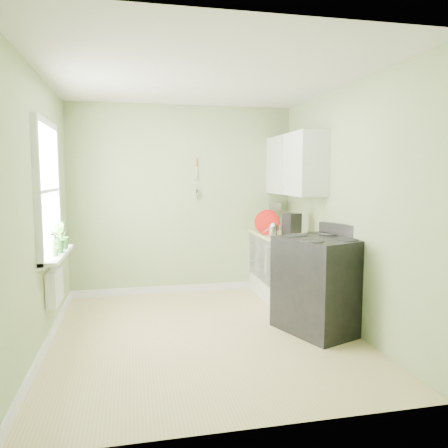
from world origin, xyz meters
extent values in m
cube|color=tan|center=(0.00, 0.00, -0.01)|extent=(3.20, 3.60, 0.02)
cube|color=white|center=(0.00, 0.00, 2.71)|extent=(3.20, 3.60, 0.02)
cube|color=#9DB279|center=(0.00, 1.81, 1.35)|extent=(3.20, 0.02, 2.70)
cube|color=#9DB279|center=(-1.61, 0.00, 1.35)|extent=(0.02, 3.60, 2.70)
cube|color=#9DB279|center=(1.61, 0.00, 1.35)|extent=(0.02, 3.60, 2.70)
cube|color=white|center=(1.30, 1.00, 0.43)|extent=(0.60, 1.60, 0.87)
cube|color=beige|center=(1.29, 1.00, 0.89)|extent=(0.64, 1.60, 0.04)
cube|color=white|center=(1.43, 1.10, 1.85)|extent=(0.35, 1.40, 0.80)
cube|color=white|center=(-1.59, 0.30, 1.55)|extent=(0.02, 1.00, 1.30)
cube|color=white|center=(-1.57, 0.30, 2.24)|extent=(0.06, 1.14, 0.07)
cube|color=white|center=(-1.57, 0.30, 0.86)|extent=(0.06, 1.14, 0.07)
cube|color=white|center=(-1.57, 0.30, 1.55)|extent=(0.04, 1.00, 0.04)
cube|color=white|center=(-1.51, 0.30, 0.88)|extent=(0.18, 1.14, 0.04)
cube|color=white|center=(-1.54, 0.25, 0.55)|extent=(0.12, 0.50, 0.35)
cylinder|color=beige|center=(0.20, 1.78, 1.88)|extent=(0.02, 0.02, 0.10)
cylinder|color=silver|center=(0.20, 1.78, 1.76)|extent=(0.01, 0.01, 0.16)
cylinder|color=silver|center=(0.20, 1.78, 1.42)|extent=(0.01, 0.14, 0.14)
cube|color=black|center=(1.27, -0.12, 0.50)|extent=(0.98, 1.05, 1.00)
cube|color=black|center=(1.27, -0.12, 1.02)|extent=(0.98, 1.05, 0.03)
cube|color=black|center=(1.60, -0.12, 1.09)|extent=(0.36, 0.82, 0.16)
cylinder|color=#B2B2B7|center=(0.90, -0.12, 0.89)|extent=(0.27, 0.66, 0.02)
cube|color=red|center=(0.90, -0.01, 0.69)|extent=(0.11, 0.24, 0.42)
cube|color=#B2B2B7|center=(1.36, 1.72, 0.95)|extent=(0.26, 0.35, 0.09)
cube|color=#B2B2B7|center=(1.36, 1.86, 1.10)|extent=(0.14, 0.11, 0.24)
cube|color=#B2B2B7|center=(1.36, 1.74, 1.25)|extent=(0.20, 0.34, 0.11)
sphere|color=#B2B2B7|center=(1.36, 1.86, 1.28)|extent=(0.13, 0.13, 0.13)
cylinder|color=silver|center=(1.36, 1.66, 1.02)|extent=(0.18, 0.18, 0.15)
cylinder|color=silver|center=(1.06, 0.87, 0.98)|extent=(0.11, 0.11, 0.15)
cone|color=silver|center=(1.06, 0.87, 1.08)|extent=(0.11, 0.11, 0.04)
cylinder|color=silver|center=(0.98, 0.87, 1.01)|extent=(0.10, 0.05, 0.08)
cube|color=black|center=(1.30, 0.84, 1.06)|extent=(0.23, 0.24, 0.31)
cylinder|color=black|center=(1.27, 0.84, 0.97)|extent=(0.10, 0.10, 0.11)
cylinder|color=red|center=(1.05, 1.11, 1.08)|extent=(0.34, 0.11, 0.34)
cylinder|color=#C0B39C|center=(1.05, 0.30, 0.94)|extent=(0.07, 0.07, 0.07)
cylinder|color=red|center=(1.05, 0.30, 0.98)|extent=(0.07, 0.07, 0.01)
imported|color=#336924|center=(-1.50, 0.11, 1.04)|extent=(0.15, 0.17, 0.27)
imported|color=#336924|center=(-1.50, 0.29, 1.06)|extent=(0.20, 0.22, 0.32)
imported|color=#336924|center=(-1.50, 0.55, 1.06)|extent=(0.24, 0.24, 0.32)
camera|label=1|loc=(-0.74, -4.48, 1.71)|focal=35.00mm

